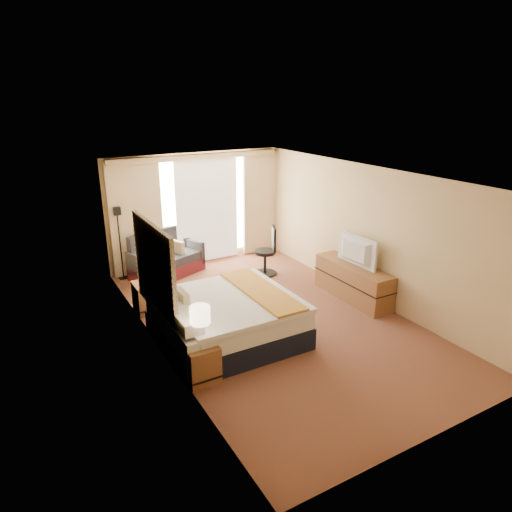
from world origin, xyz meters
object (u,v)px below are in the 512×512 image
nightstand_right (147,297)px  lamp_left (200,316)px  media_dresser (353,282)px  desk_chair (268,253)px  television (353,251)px  floor_lamp (119,229)px  loveseat (166,261)px  lamp_right (146,261)px  nightstand_left (200,362)px  bed (226,319)px

nightstand_right → lamp_left: bearing=-89.6°
media_dresser → desk_chair: (-0.80, 1.94, 0.14)m
television → floor_lamp: bearing=46.1°
desk_chair → loveseat: bearing=175.8°
lamp_left → television: (3.63, 1.09, -0.02)m
desk_chair → lamp_right: (-2.86, -0.45, 0.49)m
nightstand_left → desk_chair: (2.90, 2.99, 0.21)m
loveseat → television: bearing=-70.0°
floor_lamp → lamp_right: 1.81m
nightstand_left → floor_lamp: (0.01, 4.35, 0.86)m
nightstand_left → floor_lamp: size_ratio=0.34×
nightstand_right → lamp_right: 0.70m
media_dresser → lamp_left: lamp_left is taller
media_dresser → bed: bearing=-175.0°
desk_chair → lamp_left: size_ratio=1.85×
lamp_left → television: size_ratio=0.58×
bed → floor_lamp: size_ratio=1.35×
floor_lamp → lamp_left: bearing=-89.9°
bed → television: size_ratio=2.13×
media_dresser → lamp_right: (-3.66, 1.50, 0.62)m
nightstand_left → desk_chair: size_ratio=0.50×
nightstand_right → desk_chair: size_ratio=0.50×
media_dresser → floor_lamp: (-3.69, 3.30, 0.78)m
loveseat → desk_chair: size_ratio=1.62×
nightstand_right → television: 3.99m
nightstand_right → media_dresser: 3.97m
media_dresser → bed: size_ratio=0.83×
nightstand_left → loveseat: 4.19m
nightstand_left → lamp_left: size_ratio=0.93×
nightstand_right → floor_lamp: bearing=89.8°
nightstand_right → television: television is taller
floor_lamp → lamp_right: bearing=-88.9°
nightstand_left → lamp_left: 0.73m
lamp_right → television: (3.61, -1.49, 0.02)m
lamp_right → media_dresser: bearing=-22.3°
lamp_left → loveseat: bearing=77.8°
nightstand_left → nightstand_right: (0.00, 2.50, 0.00)m
nightstand_right → nightstand_left: bearing=-90.0°
desk_chair → nightstand_left: bearing=-109.4°
bed → floor_lamp: (-0.80, 3.55, 0.75)m
bed → television: television is taller
loveseat → floor_lamp: floor_lamp is taller
lamp_left → media_dresser: bearing=16.5°
floor_lamp → desk_chair: floor_lamp is taller
television → bed: bearing=93.4°
lamp_right → floor_lamp: bearing=91.1°
loveseat → lamp_left: size_ratio=2.98×
loveseat → lamp_right: size_ratio=3.24×
bed → desk_chair: (2.10, 2.20, 0.10)m
nightstand_right → floor_lamp: floor_lamp is taller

